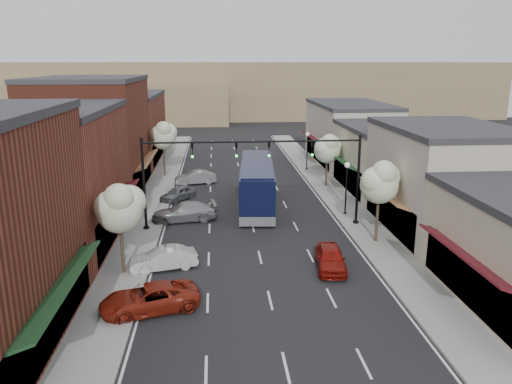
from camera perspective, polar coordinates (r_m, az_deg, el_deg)
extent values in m
plane|color=black|center=(30.67, 0.79, -8.89)|extent=(160.00, 160.00, 0.00)
cube|color=gray|center=(48.38, -11.30, -0.17)|extent=(2.80, 73.00, 0.15)
cube|color=gray|center=(49.32, 8.47, 0.24)|extent=(2.80, 73.00, 0.15)
cube|color=gray|center=(48.24, -9.64, -0.14)|extent=(0.25, 73.00, 0.17)
cube|color=gray|center=(49.02, 6.88, 0.21)|extent=(0.25, 73.00, 0.17)
cube|color=black|center=(23.82, -22.81, -13.19)|extent=(0.60, 11.90, 2.60)
cube|color=#183C1D|center=(22.94, -21.25, -9.96)|extent=(1.07, 9.80, 0.49)
cube|color=brown|center=(36.72, -22.97, 1.30)|extent=(9.00, 14.00, 9.00)
cube|color=#2D2D30|center=(36.02, -23.72, 8.59)|extent=(9.20, 14.10, 0.40)
cube|color=black|center=(36.37, -16.22, -2.96)|extent=(0.60, 11.90, 2.60)
cube|color=#4C1117|center=(35.80, -15.13, -0.66)|extent=(1.07, 9.80, 0.49)
cube|color=maroon|center=(49.84, -18.19, 5.89)|extent=(9.00, 14.00, 10.50)
cube|color=#2D2D30|center=(49.37, -18.71, 12.14)|extent=(9.20, 14.10, 0.40)
cube|color=black|center=(49.69, -13.14, 1.93)|extent=(0.60, 11.90, 2.60)
cube|color=olive|center=(49.28, -12.32, 3.65)|extent=(1.07, 9.80, 0.49)
cube|color=brown|center=(65.53, -14.97, 6.98)|extent=(9.00, 18.00, 8.00)
cube|color=#2D2D30|center=(65.13, -15.21, 10.64)|extent=(9.20, 18.10, 0.40)
cube|color=black|center=(65.27, -11.18, 5.04)|extent=(0.60, 15.30, 2.60)
cube|color=#183C1D|center=(64.96, -10.54, 6.36)|extent=(1.07, 12.60, 0.49)
cube|color=black|center=(27.60, 23.78, -9.39)|extent=(0.60, 10.20, 2.60)
cube|color=#4C1117|center=(26.68, 22.59, -6.61)|extent=(1.07, 8.40, 0.49)
cube|color=#B7AA9D|center=(38.73, 20.68, 1.03)|extent=(8.00, 12.00, 7.50)
cube|color=#2D2D30|center=(38.05, 21.22, 6.82)|extent=(8.20, 12.10, 0.40)
cube|color=black|center=(37.85, 15.31, -2.21)|extent=(0.60, 10.20, 2.60)
cube|color=olive|center=(37.19, 14.31, -0.04)|extent=(1.07, 8.40, 0.49)
cube|color=#BCB395|center=(49.72, 14.81, 3.48)|extent=(8.00, 12.00, 6.00)
cube|color=#2D2D30|center=(49.23, 15.06, 7.13)|extent=(8.20, 12.10, 0.40)
cube|color=black|center=(48.91, 10.61, 1.86)|extent=(0.60, 10.20, 2.60)
cube|color=#183C1D|center=(48.40, 9.78, 3.58)|extent=(1.07, 8.40, 0.49)
cube|color=#B7AA9D|center=(62.82, 10.65, 6.45)|extent=(8.00, 16.00, 7.00)
cube|color=#2D2D30|center=(62.41, 10.81, 9.81)|extent=(8.20, 16.10, 0.40)
cube|color=black|center=(62.25, 7.27, 4.74)|extent=(0.60, 13.60, 2.60)
cube|color=#4C1117|center=(61.85, 6.59, 6.10)|extent=(1.07, 11.20, 0.49)
cube|color=#7A6647|center=(118.17, -3.46, 11.67)|extent=(120.00, 30.00, 12.00)
cube|color=#7A6647|center=(108.60, -16.79, 9.76)|extent=(50.00, 20.00, 8.00)
cylinder|color=black|center=(39.45, 11.32, -3.48)|extent=(0.44, 0.44, 0.30)
cylinder|color=black|center=(38.55, 11.57, 1.25)|extent=(0.20, 0.20, 7.00)
cylinder|color=black|center=(37.03, 5.84, 5.82)|extent=(8.00, 0.14, 0.14)
imported|color=black|center=(37.20, 6.42, 4.91)|extent=(0.18, 0.46, 1.10)
sphere|color=#19E533|center=(37.16, 6.44, 4.24)|extent=(0.18, 0.18, 0.18)
imported|color=black|center=(36.72, 1.50, 4.87)|extent=(0.18, 0.46, 1.10)
sphere|color=#19E533|center=(36.68, 1.51, 4.19)|extent=(0.18, 0.18, 0.18)
cylinder|color=black|center=(38.33, -12.41, -4.09)|extent=(0.44, 0.44, 0.30)
cylinder|color=black|center=(37.40, -12.69, 0.78)|extent=(0.20, 0.20, 7.00)
cylinder|color=black|center=(36.44, -6.69, 5.65)|extent=(8.00, 0.14, 0.14)
imported|color=black|center=(36.55, -7.30, 4.71)|extent=(0.18, 0.46, 1.10)
sphere|color=#19E533|center=(36.51, -7.28, 4.03)|extent=(0.18, 0.18, 0.18)
imported|color=black|center=(36.55, -2.26, 4.82)|extent=(0.18, 0.46, 1.10)
sphere|color=#19E533|center=(36.50, -2.25, 4.13)|extent=(0.18, 0.18, 0.18)
cylinder|color=#47382B|center=(35.39, 13.68, -2.84)|extent=(0.20, 0.20, 3.71)
sphere|color=beige|center=(34.78, 13.91, 0.80)|extent=(2.60, 2.60, 2.60)
sphere|color=beige|center=(35.11, 14.58, 1.67)|extent=(2.00, 2.00, 2.00)
sphere|color=beige|center=(34.29, 13.47, 1.24)|extent=(1.90, 1.90, 1.90)
sphere|color=beige|center=(34.14, 14.43, 2.12)|extent=(1.70, 1.70, 1.70)
cylinder|color=#47382B|center=(50.35, 8.05, 2.41)|extent=(0.20, 0.20, 3.33)
sphere|color=beige|center=(49.96, 8.13, 4.74)|extent=(2.60, 2.60, 2.60)
sphere|color=beige|center=(50.29, 8.63, 5.27)|extent=(2.00, 2.00, 2.00)
sphere|color=beige|center=(49.53, 7.77, 5.04)|extent=(1.90, 1.90, 1.90)
sphere|color=beige|center=(49.36, 8.41, 5.59)|extent=(1.70, 1.70, 1.70)
cylinder|color=#47382B|center=(30.40, -15.06, -6.06)|extent=(0.20, 0.20, 3.52)
sphere|color=beige|center=(29.71, -15.34, -2.09)|extent=(2.60, 2.60, 2.60)
sphere|color=beige|center=(29.78, -14.35, -1.10)|extent=(2.00, 2.00, 2.00)
sphere|color=beige|center=(29.41, -16.25, -1.65)|extent=(1.90, 1.90, 1.90)
sphere|color=beige|center=(28.98, -15.44, -0.71)|extent=(1.70, 1.70, 1.70)
cylinder|color=#47382B|center=(55.24, -10.45, 3.68)|extent=(0.20, 0.20, 3.84)
sphere|color=beige|center=(54.84, -10.56, 6.14)|extent=(2.60, 2.60, 2.60)
sphere|color=beige|center=(55.02, -10.03, 6.70)|extent=(2.00, 2.00, 2.00)
sphere|color=beige|center=(54.53, -11.03, 6.45)|extent=(1.90, 1.90, 1.90)
sphere|color=beige|center=(54.20, -10.56, 7.07)|extent=(1.70, 1.70, 1.70)
cylinder|color=black|center=(41.70, 10.13, -2.49)|extent=(0.28, 0.28, 0.20)
cylinder|color=black|center=(41.19, 10.25, 0.03)|extent=(0.12, 0.12, 4.00)
sphere|color=white|center=(40.69, 10.39, 3.06)|extent=(0.44, 0.44, 0.44)
cylinder|color=black|center=(58.24, 5.81, 2.59)|extent=(0.28, 0.28, 0.20)
cylinder|color=black|center=(57.87, 5.86, 4.42)|extent=(0.12, 0.12, 4.00)
sphere|color=white|center=(57.52, 5.91, 6.60)|extent=(0.44, 0.44, 0.44)
cube|color=black|center=(43.23, 0.10, 1.07)|extent=(3.71, 12.82, 3.24)
cube|color=#595B60|center=(43.61, 0.09, -0.84)|extent=(3.74, 12.84, 0.74)
cube|color=black|center=(43.13, 0.10, 1.66)|extent=(3.70, 11.82, 1.16)
cube|color=black|center=(42.87, 0.10, 3.23)|extent=(3.46, 12.30, 0.26)
cube|color=black|center=(36.99, 0.16, -0.22)|extent=(2.19, 0.25, 1.26)
cylinder|color=black|center=(39.38, -1.68, -2.61)|extent=(0.42, 1.12, 1.10)
cylinder|color=black|center=(39.40, 1.95, -2.61)|extent=(0.42, 1.12, 1.10)
cylinder|color=black|center=(47.50, -1.44, 0.42)|extent=(0.42, 1.12, 1.10)
cylinder|color=black|center=(47.51, 1.56, 0.43)|extent=(0.42, 1.12, 1.10)
cylinder|color=black|center=(46.07, -1.47, -0.03)|extent=(0.42, 1.12, 1.10)
cylinder|color=black|center=(46.08, 1.62, -0.03)|extent=(0.42, 1.12, 1.10)
imported|color=maroon|center=(30.85, 8.50, -7.47)|extent=(2.16, 4.36, 1.43)
imported|color=maroon|center=(26.29, -12.07, -11.80)|extent=(5.42, 3.61, 1.38)
imported|color=silver|center=(31.05, -10.55, -7.51)|extent=(4.29, 2.35, 1.34)
imported|color=gray|center=(39.84, -8.19, -2.27)|extent=(5.31, 2.74, 1.47)
imported|color=slate|center=(45.86, -8.91, -0.16)|extent=(3.48, 3.90, 1.28)
imported|color=#A5A4AA|center=(51.66, -6.94, 1.65)|extent=(4.37, 2.29, 1.37)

